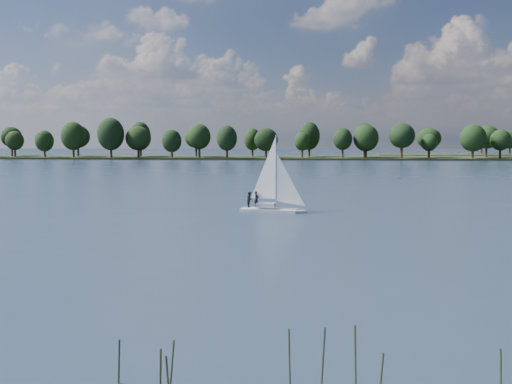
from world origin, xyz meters
The scene contains 4 objects.
ground centered at (0.00, 100.00, 0.00)m, with size 700.00×700.00×0.00m, color #233342.
far_shore centered at (0.00, 212.00, 0.00)m, with size 660.00×40.00×1.50m, color black.
sailboat centered at (11.55, 36.73, 2.44)m, with size 6.87×2.98×8.75m.
treeline centered at (-7.57, 208.11, 7.97)m, with size 562.76×73.83×17.20m.
Camera 1 is at (15.38, -24.55, 7.88)m, focal length 40.00 mm.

